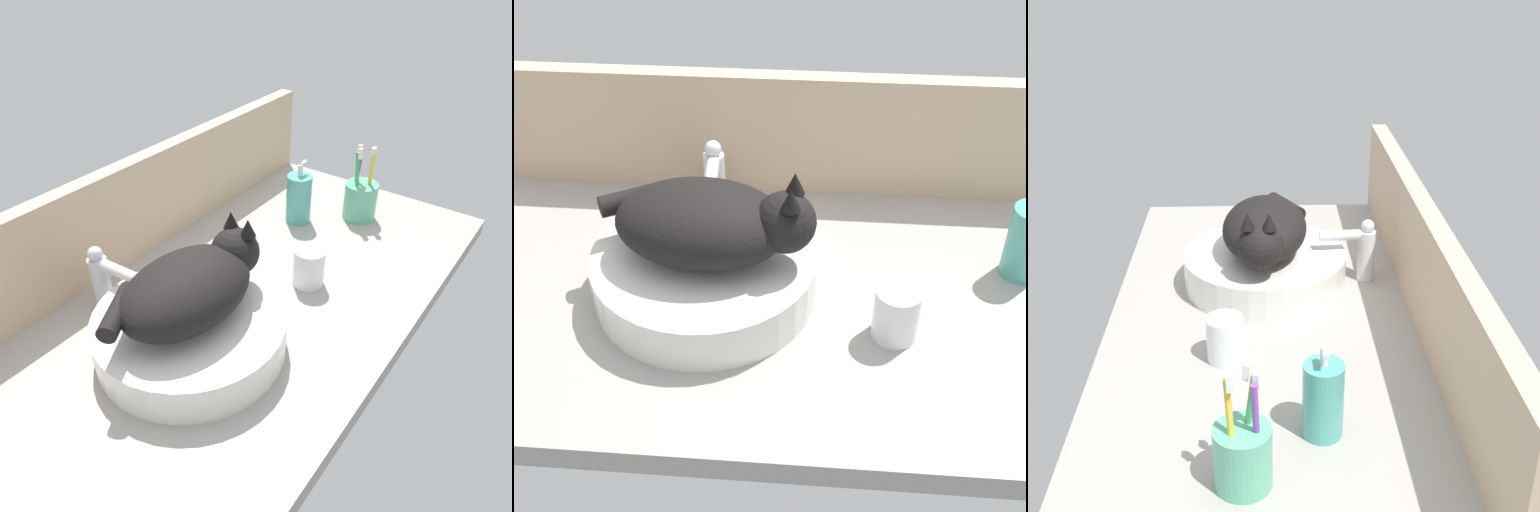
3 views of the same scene
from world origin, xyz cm
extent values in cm
cube|color=#9E9993|center=(0.00, 0.00, -2.00)|extent=(120.24, 61.51, 4.00)
cube|color=#CCAD8C|center=(0.00, 28.96, 10.87)|extent=(120.24, 3.60, 21.75)
cylinder|color=silver|center=(-15.41, -0.72, 3.60)|extent=(33.43, 33.43, 7.19)
ellipsoid|color=black|center=(-15.41, -0.72, 12.69)|extent=(26.23, 18.87, 11.00)
sphere|color=black|center=(-3.57, -1.63, 14.19)|extent=(8.80, 8.80, 8.80)
cone|color=black|center=(-2.40, 0.49, 19.59)|extent=(2.80, 2.80, 3.20)
cone|color=black|center=(-2.74, -3.90, 19.59)|extent=(2.80, 2.80, 3.20)
cylinder|color=black|center=(-25.70, 3.91, 13.19)|extent=(11.13, 8.27, 3.20)
cylinder|color=silver|center=(-16.86, 20.49, 5.50)|extent=(3.60, 3.60, 11.00)
cylinder|color=silver|center=(-16.52, 15.51, 10.40)|extent=(2.88, 10.13, 2.20)
sphere|color=silver|center=(-16.86, 20.49, 12.20)|extent=(2.80, 2.80, 2.80)
cylinder|color=teal|center=(32.70, 7.23, 6.04)|extent=(6.11, 6.11, 12.09)
cylinder|color=silver|center=(32.70, 7.23, 13.49)|extent=(1.20, 1.20, 2.80)
cylinder|color=silver|center=(33.90, 7.23, 14.89)|extent=(2.20, 1.00, 1.00)
cylinder|color=#5BB28E|center=(42.85, -4.35, 4.62)|extent=(8.00, 8.00, 9.25)
cylinder|color=yellow|center=(43.82, -5.69, 8.90)|extent=(2.03, 1.72, 17.05)
cube|color=white|center=(43.82, -5.69, 17.40)|extent=(1.36, 0.91, 2.51)
cylinder|color=purple|center=(43.21, -2.42, 8.90)|extent=(3.14, 1.33, 16.99)
cube|color=white|center=(43.21, -2.42, 17.40)|extent=(1.51, 0.86, 2.56)
cylinder|color=green|center=(41.41, -3.61, 8.90)|extent=(2.00, 3.05, 17.00)
cube|color=white|center=(41.41, -3.61, 17.40)|extent=(1.36, 1.10, 2.55)
cylinder|color=white|center=(12.44, -7.90, 4.10)|extent=(6.51, 6.51, 8.19)
cylinder|color=silver|center=(12.44, -7.90, 2.23)|extent=(5.73, 5.73, 4.47)
camera|label=1|loc=(-60.09, -47.16, 64.16)|focal=35.00mm
camera|label=2|loc=(0.60, -80.61, 72.52)|focal=50.00mm
camera|label=3|loc=(117.04, -1.42, 69.79)|focal=50.00mm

